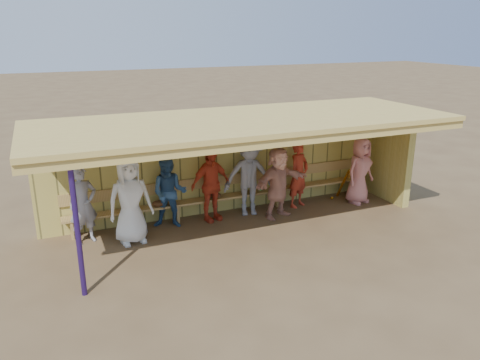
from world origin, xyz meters
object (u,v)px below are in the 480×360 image
player_f (278,182)px  player_d (211,185)px  player_a (83,205)px  player_h (360,171)px  player_c (169,193)px  player_b (130,200)px  player_e (249,176)px  player_g (299,174)px  bench (227,192)px

player_f → player_d: bearing=147.6°
player_a → player_h: bearing=-21.3°
player_c → player_d: player_d is taller
player_d → player_b: bearing=179.2°
player_a → player_h: player_h is taller
player_e → player_g: player_e is taller
player_b → player_f: 3.43m
player_g → player_h: 1.60m
player_b → player_c: player_b is taller
player_g → player_a: bearing=156.9°
player_a → bench: (3.34, 0.38, -0.30)m
player_c → player_d: (0.97, 0.00, 0.06)m
player_e → player_h: bearing=5.2°
player_f → bench: (-0.99, 0.72, -0.32)m
player_a → player_g: size_ratio=0.99×
player_a → player_b: player_b is taller
player_e → bench: 0.68m
player_a → player_b: 0.98m
player_h → player_a: bearing=162.9°
player_d → player_g: player_d is taller
player_h → bench: size_ratio=0.22×
player_e → player_f: size_ratio=1.12×
player_d → player_g: bearing=-14.2°
player_a → player_h: (6.68, -0.29, 0.02)m
player_c → bench: 1.56m
player_f → player_g: (0.80, 0.42, -0.02)m
player_e → player_f: (0.55, -0.42, -0.10)m
player_h → bench: (-3.34, 0.68, -0.32)m
player_d → player_f: player_d is taller
player_f → player_e: bearing=125.8°
player_f → bench: bearing=126.7°
player_d → player_e: (0.97, 0.00, 0.09)m
bench → player_h: bearing=-11.4°
player_h → player_f: bearing=166.5°
player_c → player_e: (1.94, 0.00, 0.15)m
player_a → player_g: bearing=-17.9°
player_g → bench: 1.83m
player_c → player_g: bearing=23.4°
player_h → player_c: bearing=161.0°
player_c → player_g: (3.29, 0.00, 0.03)m
player_a → player_c: bearing=-16.4°
player_b → player_c: size_ratio=1.16×
player_c → player_d: size_ratio=0.93×
player_a → player_e: (3.78, 0.08, 0.13)m
player_c → player_h: size_ratio=0.95×
player_c → player_e: 1.95m
player_e → player_b: bearing=-158.5°
player_d → player_e: player_e is taller
player_g → player_f: bearing=-176.4°
player_a → player_c: size_ratio=1.02×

